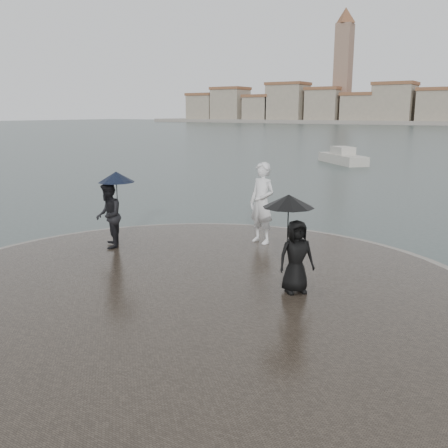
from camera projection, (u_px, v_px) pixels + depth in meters
The scene contains 6 objects.
ground at pixel (51, 376), 7.55m from camera, with size 400.00×400.00×0.00m, color #2B3835.
kerb_ring at pixel (190, 296), 10.37m from camera, with size 12.50×12.50×0.32m, color gray.
quay_tip at pixel (190, 295), 10.37m from camera, with size 11.90×11.90×0.36m, color #2D261E.
statue at pixel (262, 203), 13.60m from camera, with size 0.81×0.53×2.22m, color white.
visitor_left at pixel (110, 208), 13.09m from camera, with size 1.25×1.11×2.04m.
visitor_right at pixel (293, 237), 9.87m from camera, with size 1.19×1.04×1.95m.
Camera 1 is at (5.93, -4.32, 3.90)m, focal length 40.00 mm.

